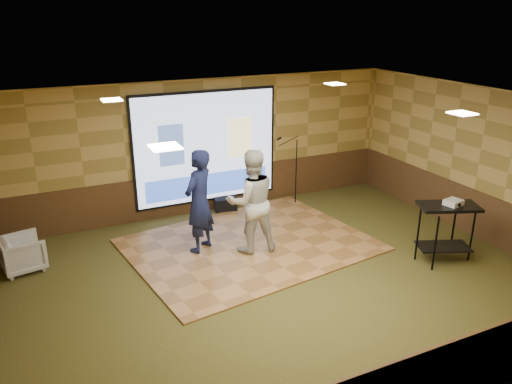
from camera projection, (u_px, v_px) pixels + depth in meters
name	position (u px, v px, depth m)	size (l,w,h in m)	color
ground	(277.00, 278.00, 8.64)	(9.00, 9.00, 0.00)	#2A3618
room_shell	(279.00, 163.00, 7.92)	(9.04, 7.04, 3.02)	tan
wainscot_back	(207.00, 190.00, 11.43)	(9.00, 0.04, 0.95)	#4B2E19
wainscot_right	(470.00, 211.00, 10.26)	(0.04, 7.00, 0.95)	#4B2E19
projector_screen	(207.00, 149.00, 11.05)	(3.32, 0.06, 2.52)	black
downlight_nw	(112.00, 100.00, 8.27)	(0.32, 0.32, 0.02)	beige
downlight_ne	(335.00, 84.00, 10.02)	(0.32, 0.32, 0.02)	beige
downlight_sw	(165.00, 147.00, 5.46)	(0.32, 0.32, 0.02)	beige
downlight_se	(462.00, 113.00, 7.21)	(0.32, 0.32, 0.02)	beige
dance_floor	(250.00, 245.00, 9.84)	(4.50, 3.43, 0.03)	#AA743E
player_left	(199.00, 201.00, 9.28)	(0.72, 0.47, 1.98)	#161C45
player_right	(251.00, 201.00, 9.26)	(0.97, 0.75, 1.99)	beige
av_table	(447.00, 220.00, 9.01)	(1.04, 0.55, 1.10)	black
projector	(453.00, 202.00, 8.88)	(0.30, 0.25, 0.10)	silver
mic_stand	(294.00, 184.00, 11.77)	(0.66, 0.27, 1.68)	black
banquet_chair	(23.00, 253.00, 8.83)	(0.68, 0.70, 0.64)	gray
duffel_bag	(226.00, 204.00, 11.49)	(0.50, 0.33, 0.31)	black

